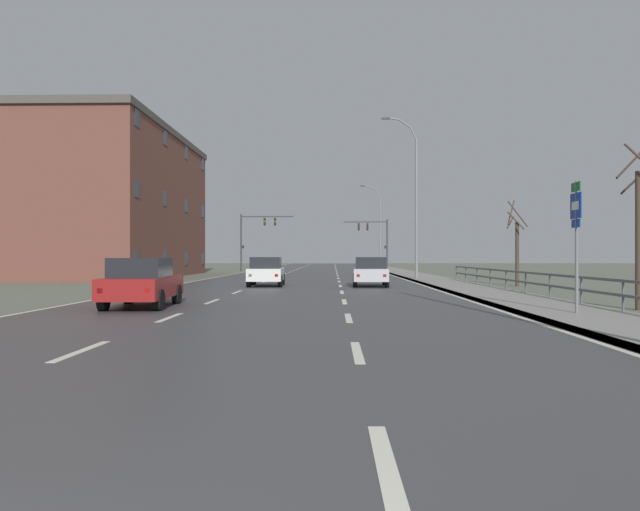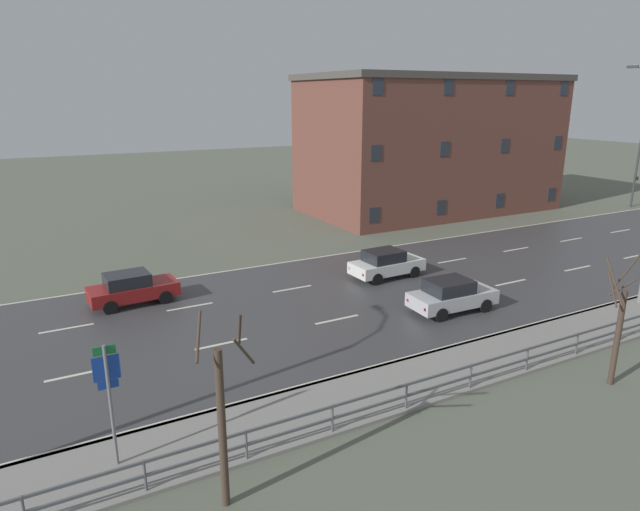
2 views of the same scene
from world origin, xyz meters
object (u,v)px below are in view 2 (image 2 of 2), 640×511
(car_near_left, at_px, (132,288))
(brick_building, at_px, (429,144))
(car_distant, at_px, (386,263))
(highway_sign, at_px, (109,391))
(car_near_right, at_px, (451,295))

(car_near_left, distance_m, brick_building, 30.26)
(car_near_left, height_order, brick_building, brick_building)
(car_distant, height_order, brick_building, brick_building)
(highway_sign, bearing_deg, car_distant, 122.49)
(highway_sign, height_order, car_near_left, highway_sign)
(car_near_left, bearing_deg, brick_building, 110.06)
(car_near_right, distance_m, brick_building, 25.10)
(car_near_right, height_order, car_near_left, same)
(highway_sign, height_order, brick_building, brick_building)
(highway_sign, relative_size, car_distant, 0.87)
(car_distant, bearing_deg, car_near_left, -102.56)
(brick_building, bearing_deg, car_near_right, -36.07)
(car_near_left, bearing_deg, highway_sign, -15.40)
(highway_sign, height_order, car_distant, highway_sign)
(highway_sign, xyz_separation_m, car_near_left, (-12.47, 2.65, -1.51))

